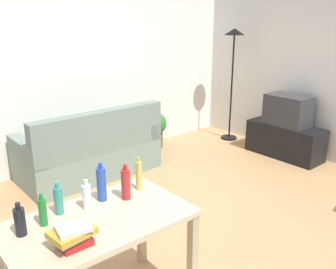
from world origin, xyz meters
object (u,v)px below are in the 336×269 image
(bottle_dark, at_px, (20,221))
(bottle_red, at_px, (126,184))
(tv, at_px, (288,110))
(torchiere_lamp, at_px, (233,54))
(potted_plant, at_px, (155,127))
(tv_stand, at_px, (285,140))
(bottle_green, at_px, (43,212))
(couch, at_px, (91,153))
(bottle_clear, at_px, (87,196))
(book_stack, at_px, (73,235))
(desk, at_px, (98,233))
(bottle_blue, at_px, (101,184))
(bottle_tall, at_px, (58,200))
(bottle_squat, at_px, (139,175))

(bottle_dark, relative_size, bottle_red, 0.81)
(tv, height_order, torchiere_lamp, torchiere_lamp)
(torchiere_lamp, bearing_deg, potted_plant, 158.52)
(tv_stand, relative_size, potted_plant, 1.93)
(tv, bearing_deg, bottle_dark, 100.93)
(bottle_dark, bearing_deg, tv_stand, 10.93)
(bottle_green, bearing_deg, torchiere_lamp, 24.92)
(couch, bearing_deg, tv_stand, 154.06)
(bottle_clear, height_order, bottle_red, bottle_red)
(bottle_dark, height_order, book_stack, bottle_dark)
(desk, bearing_deg, bottle_blue, 52.72)
(bottle_tall, bearing_deg, bottle_red, -14.06)
(tv, bearing_deg, book_stack, 105.68)
(bottle_tall, bearing_deg, bottle_clear, -20.23)
(tv_stand, height_order, bottle_blue, bottle_blue)
(bottle_clear, distance_m, bottle_red, 0.29)
(bottle_tall, bearing_deg, bottle_green, -152.62)
(bottle_squat, bearing_deg, bottle_dark, -177.74)
(tv_stand, bearing_deg, bottle_green, 101.08)
(tv_stand, height_order, bottle_dark, bottle_dark)
(bottle_dark, xyz_separation_m, bottle_clear, (0.45, 0.02, 0.00))
(bottle_blue, height_order, book_stack, bottle_blue)
(couch, bearing_deg, bottle_blue, 63.53)
(tv_stand, xyz_separation_m, desk, (-3.66, -0.93, 0.41))
(desk, relative_size, bottle_squat, 4.66)
(tv, relative_size, bottle_tall, 2.64)
(bottle_clear, xyz_separation_m, bottle_squat, (0.44, 0.01, 0.02))
(bottle_dark, bearing_deg, bottle_blue, 6.52)
(tv_stand, relative_size, desk, 0.91)
(bottle_red, height_order, bottle_squat, bottle_red)
(tv_stand, height_order, torchiere_lamp, torchiere_lamp)
(bottle_blue, bearing_deg, bottle_red, -33.77)
(desk, height_order, bottle_blue, bottle_blue)
(tv, height_order, desk, tv)
(tv_stand, xyz_separation_m, bottle_red, (-3.36, -0.82, 0.64))
(bottle_squat, bearing_deg, bottle_green, -178.64)
(bottle_green, relative_size, bottle_blue, 0.77)
(desk, xyz_separation_m, bottle_squat, (0.46, 0.17, 0.22))
(couch, height_order, desk, couch)
(couch, relative_size, tv_stand, 1.59)
(bottle_dark, relative_size, bottle_blue, 0.75)
(potted_plant, relative_size, book_stack, 2.21)
(tv, relative_size, desk, 0.50)
(torchiere_lamp, bearing_deg, couch, 176.19)
(tv_stand, bearing_deg, bottle_tall, 100.45)
(bottle_blue, bearing_deg, bottle_squat, -6.23)
(bottle_tall, distance_m, bottle_clear, 0.18)
(bottle_red, bearing_deg, potted_plant, 47.81)
(torchiere_lamp, bearing_deg, bottle_tall, -155.17)
(bottle_red, distance_m, bottle_squat, 0.17)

